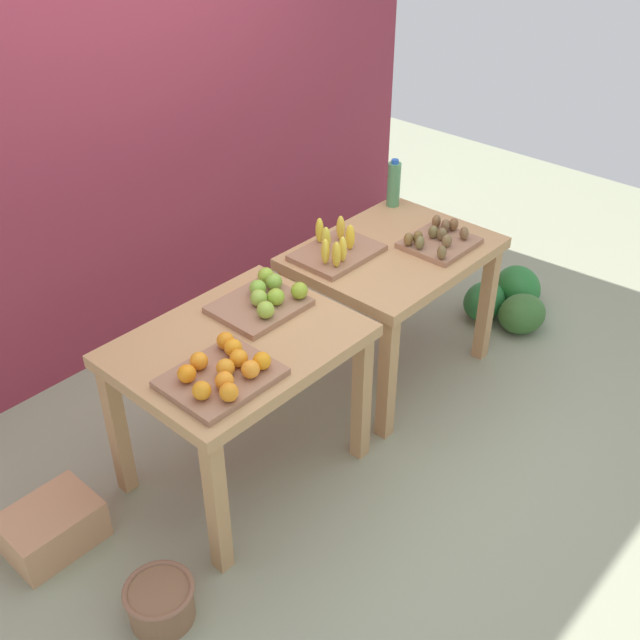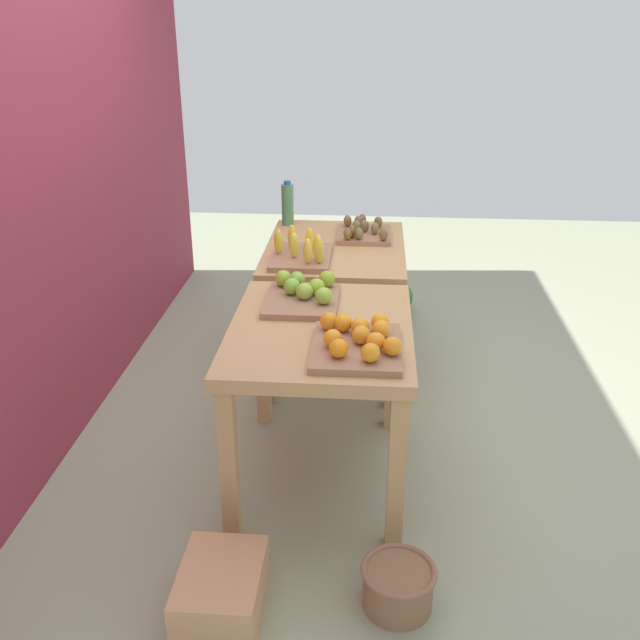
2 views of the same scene
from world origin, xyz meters
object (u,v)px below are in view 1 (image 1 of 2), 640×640
at_px(banana_crate, 336,249).
at_px(cardboard_produce_box, 52,527).
at_px(apple_bin, 265,299).
at_px(display_table_right, 393,267).
at_px(display_table_left, 239,361).
at_px(orange_bin, 223,372).
at_px(kiwi_bin, 439,240).
at_px(water_bottle, 394,184).
at_px(wicker_basket, 161,601).
at_px(watermelon_pile, 509,299).

relative_size(banana_crate, cardboard_produce_box, 1.10).
bearing_deg(apple_bin, display_table_right, -6.71).
bearing_deg(display_table_left, banana_crate, 11.19).
distance_m(display_table_right, orange_bin, 1.37).
relative_size(apple_bin, banana_crate, 0.92).
bearing_deg(apple_bin, display_table_left, -159.49).
distance_m(kiwi_bin, water_bottle, 0.54).
bearing_deg(display_table_left, cardboard_produce_box, 161.16).
distance_m(banana_crate, wicker_basket, 1.87).
distance_m(display_table_left, kiwi_bin, 1.32).
height_order(display_table_left, cardboard_produce_box, display_table_left).
relative_size(display_table_right, cardboard_produce_box, 2.60).
bearing_deg(wicker_basket, kiwi_bin, 5.29).
height_order(water_bottle, cardboard_produce_box, water_bottle).
xyz_separation_m(display_table_right, banana_crate, (-0.27, 0.17, 0.16)).
relative_size(apple_bin, wicker_basket, 1.42).
relative_size(display_table_left, apple_bin, 2.56).
bearing_deg(water_bottle, banana_crate, -166.92).
height_order(display_table_left, banana_crate, banana_crate).
xyz_separation_m(apple_bin, kiwi_bin, (1.03, -0.26, -0.01)).
bearing_deg(wicker_basket, water_bottle, 16.23).
bearing_deg(water_bottle, orange_bin, -164.25).
bearing_deg(cardboard_produce_box, display_table_right, -8.53).
distance_m(display_table_right, cardboard_produce_box, 2.10).
distance_m(display_table_right, watermelon_pile, 1.11).
xyz_separation_m(orange_bin, wicker_basket, (-0.56, -0.18, -0.73)).
bearing_deg(watermelon_pile, orange_bin, 178.16).
height_order(watermelon_pile, cardboard_produce_box, watermelon_pile).
xyz_separation_m(display_table_right, cardboard_produce_box, (-2.00, 0.30, -0.57)).
bearing_deg(display_table_left, orange_bin, -143.52).
xyz_separation_m(display_table_left, apple_bin, (0.27, 0.10, 0.16)).
distance_m(banana_crate, cardboard_produce_box, 1.88).
xyz_separation_m(kiwi_bin, watermelon_pile, (0.76, -0.09, -0.69)).
distance_m(apple_bin, kiwi_bin, 1.06).
bearing_deg(water_bottle, display_table_right, -141.52).
relative_size(display_table_left, banana_crate, 2.36).
bearing_deg(display_table_right, wicker_basket, -169.63).
bearing_deg(kiwi_bin, apple_bin, 166.00).
xyz_separation_m(orange_bin, watermelon_pile, (2.29, -0.07, -0.70)).
bearing_deg(wicker_basket, display_table_left, 23.81).
relative_size(display_table_right, kiwi_bin, 2.82).
xyz_separation_m(display_table_right, water_bottle, (0.41, 0.33, 0.25)).
xyz_separation_m(water_bottle, watermelon_pile, (0.53, -0.57, -0.79)).
height_order(kiwi_bin, watermelon_pile, kiwi_bin).
distance_m(apple_bin, wicker_basket, 1.37).
relative_size(wicker_basket, cardboard_produce_box, 0.72).
distance_m(orange_bin, kiwi_bin, 1.53).
xyz_separation_m(apple_bin, watermelon_pile, (1.79, -0.34, -0.70)).
bearing_deg(cardboard_produce_box, orange_bin, -35.90).
xyz_separation_m(display_table_left, banana_crate, (0.85, 0.17, 0.16)).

